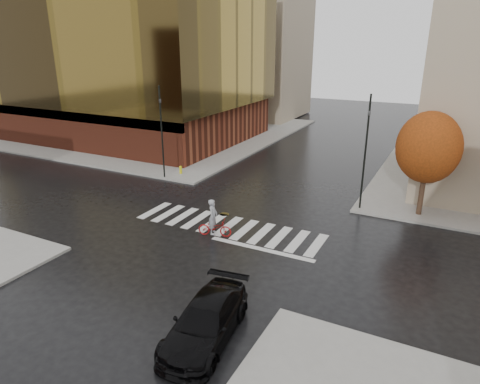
# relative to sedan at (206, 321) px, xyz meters

# --- Properties ---
(ground) EXTENTS (120.00, 120.00, 0.00)m
(ground) POSITION_rel_sedan_xyz_m (-4.14, 8.82, -0.75)
(ground) COLOR black
(ground) RESTS_ON ground
(sidewalk_nw) EXTENTS (30.00, 30.00, 0.15)m
(sidewalk_nw) POSITION_rel_sedan_xyz_m (-25.14, 29.82, -0.67)
(sidewalk_nw) COLOR gray
(sidewalk_nw) RESTS_ON ground
(crosswalk) EXTENTS (12.00, 3.00, 0.01)m
(crosswalk) POSITION_rel_sedan_xyz_m (-4.14, 9.32, -0.74)
(crosswalk) COLOR silver
(crosswalk) RESTS_ON ground
(office_glass) EXTENTS (27.00, 19.00, 16.00)m
(office_glass) POSITION_rel_sedan_xyz_m (-26.14, 26.81, 7.53)
(office_glass) COLOR maroon
(office_glass) RESTS_ON sidewalk_nw
(building_nw_far) EXTENTS (14.00, 12.00, 20.00)m
(building_nw_far) POSITION_rel_sedan_xyz_m (-20.14, 45.82, 9.40)
(building_nw_far) COLOR tan
(building_nw_far) RESTS_ON sidewalk_nw
(tree_ne_a) EXTENTS (3.80, 3.80, 6.50)m
(tree_ne_a) POSITION_rel_sedan_xyz_m (5.86, 16.22, 3.71)
(tree_ne_a) COLOR #331E16
(tree_ne_a) RESTS_ON sidewalk_ne
(sedan) EXTENTS (2.77, 5.37, 1.49)m
(sedan) POSITION_rel_sedan_xyz_m (0.00, 0.00, 0.00)
(sedan) COLOR black
(sedan) RESTS_ON ground
(cyclist) EXTENTS (2.03, 1.15, 2.19)m
(cyclist) POSITION_rel_sedan_xyz_m (-4.22, 7.82, 0.00)
(cyclist) COLOR #9C0E0F
(cyclist) RESTS_ON ground
(traffic_light_nw) EXTENTS (0.22, 0.20, 7.18)m
(traffic_light_nw) POSITION_rel_sedan_xyz_m (-13.14, 15.12, 3.48)
(traffic_light_nw) COLOR black
(traffic_light_nw) RESTS_ON sidewalk_nw
(traffic_light_ne) EXTENTS (0.17, 0.20, 7.37)m
(traffic_light_ne) POSITION_rel_sedan_xyz_m (2.30, 15.56, 3.61)
(traffic_light_ne) COLOR black
(traffic_light_ne) RESTS_ON sidewalk_ne
(fire_hydrant) EXTENTS (0.23, 0.23, 0.65)m
(fire_hydrant) POSITION_rel_sedan_xyz_m (-12.51, 16.50, -0.24)
(fire_hydrant) COLOR #CDC60C
(fire_hydrant) RESTS_ON sidewalk_nw
(manhole) EXTENTS (0.65, 0.65, 0.01)m
(manhole) POSITION_rel_sedan_xyz_m (-5.25, 10.82, -0.74)
(manhole) COLOR #4B3F1A
(manhole) RESTS_ON ground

